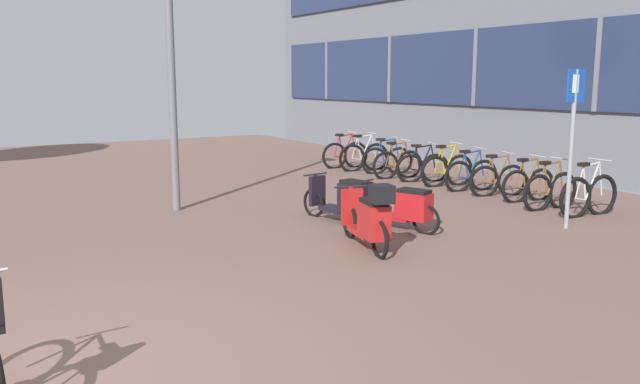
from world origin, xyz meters
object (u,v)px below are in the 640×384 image
at_px(bicycle_rack_06, 423,167).
at_px(bicycle_rack_02, 528,185).
at_px(bicycle_rack_03, 498,180).
at_px(scooter_far, 369,218).
at_px(bicycle_rack_05, 447,170).
at_px(scooter_near, 346,200).
at_px(bicycle_rack_07, 397,164).
at_px(scooter_mid, 401,207).
at_px(bicycle_rack_01, 550,191).
at_px(parking_sign, 572,132).
at_px(bicycle_rack_08, 387,160).
at_px(lamp_post, 170,29).
at_px(bicycle_rack_09, 364,157).
at_px(bicycle_rack_10, 345,155).
at_px(bicycle_rack_00, 589,196).
at_px(bicycle_rack_04, 471,175).

bearing_deg(bicycle_rack_06, bicycle_rack_02, -87.82).
relative_size(bicycle_rack_03, scooter_far, 0.75).
distance_m(bicycle_rack_05, scooter_near, 4.56).
height_order(bicycle_rack_07, scooter_mid, bicycle_rack_07).
distance_m(bicycle_rack_01, parking_sign, 1.97).
xyz_separation_m(bicycle_rack_08, lamp_post, (-6.12, -1.65, 2.88)).
xyz_separation_m(bicycle_rack_09, bicycle_rack_10, (-0.09, 0.74, -0.01)).
bearing_deg(scooter_near, bicycle_rack_07, 41.86).
bearing_deg(scooter_far, bicycle_rack_10, 57.95).
distance_m(bicycle_rack_09, scooter_far, 8.01).
bearing_deg(bicycle_rack_03, bicycle_rack_02, -87.95).
xyz_separation_m(bicycle_rack_00, bicycle_rack_03, (0.18, 2.23, -0.03)).
xyz_separation_m(bicycle_rack_00, bicycle_rack_06, (0.09, 4.46, -0.03)).
xyz_separation_m(bicycle_rack_04, bicycle_rack_06, (-0.06, 1.49, -0.00)).
bearing_deg(bicycle_rack_04, bicycle_rack_10, 92.83).
bearing_deg(bicycle_rack_10, bicycle_rack_03, -87.33).
distance_m(scooter_far, lamp_post, 5.14).
bearing_deg(parking_sign, bicycle_rack_10, 82.37).
relative_size(bicycle_rack_02, scooter_near, 0.72).
relative_size(bicycle_rack_03, scooter_near, 0.70).
relative_size(bicycle_rack_07, bicycle_rack_10, 0.97).
bearing_deg(bicycle_rack_06, lamp_post, -178.45).
relative_size(bicycle_rack_09, bicycle_rack_10, 1.04).
height_order(bicycle_rack_10, scooter_mid, bicycle_rack_10).
height_order(bicycle_rack_01, bicycle_rack_10, bicycle_rack_10).
distance_m(bicycle_rack_08, scooter_near, 5.92).
distance_m(bicycle_rack_03, bicycle_rack_06, 2.23).
xyz_separation_m(bicycle_rack_04, bicycle_rack_05, (0.01, 0.74, 0.02)).
xyz_separation_m(bicycle_rack_05, scooter_near, (-4.10, -1.99, 0.05)).
xyz_separation_m(bicycle_rack_00, scooter_near, (-3.94, 1.72, 0.04)).
bearing_deg(scooter_near, bicycle_rack_02, -3.27).
xyz_separation_m(bicycle_rack_00, bicycle_rack_04, (0.15, 2.97, -0.02)).
bearing_deg(bicycle_rack_09, bicycle_rack_01, -90.94).
height_order(bicycle_rack_07, scooter_far, scooter_far).
height_order(bicycle_rack_00, bicycle_rack_02, bicycle_rack_00).
distance_m(bicycle_rack_03, bicycle_rack_10, 5.21).
bearing_deg(bicycle_rack_07, bicycle_rack_10, 90.19).
bearing_deg(bicycle_rack_02, bicycle_rack_08, 90.01).
height_order(bicycle_rack_10, scooter_near, bicycle_rack_10).
bearing_deg(scooter_mid, scooter_far, -147.75).
relative_size(bicycle_rack_02, bicycle_rack_08, 1.02).
bearing_deg(bicycle_rack_05, bicycle_rack_03, -89.46).
xyz_separation_m(bicycle_rack_00, bicycle_rack_02, (0.20, 1.49, -0.03)).
bearing_deg(scooter_far, bicycle_rack_01, 7.26).
xyz_separation_m(bicycle_rack_08, scooter_far, (-4.82, -5.78, 0.12)).
height_order(bicycle_rack_04, scooter_far, scooter_far).
distance_m(bicycle_rack_04, bicycle_rack_05, 0.74).
bearing_deg(bicycle_rack_02, bicycle_rack_10, 92.59).
distance_m(bicycle_rack_06, bicycle_rack_07, 0.76).
relative_size(bicycle_rack_00, bicycle_rack_01, 1.05).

